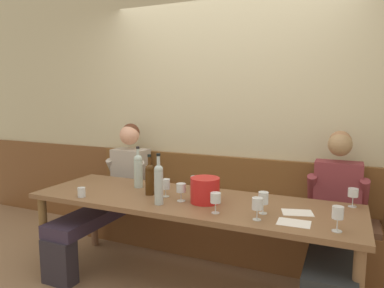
# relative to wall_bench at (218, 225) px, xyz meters

# --- Properties ---
(room_wall_back) EXTENTS (6.80, 0.08, 2.80)m
(room_wall_back) POSITION_rel_wall_bench_xyz_m (0.00, 0.26, 1.12)
(room_wall_back) COLOR beige
(room_wall_back) RESTS_ON ground
(wood_wainscot_panel) EXTENTS (6.80, 0.03, 0.94)m
(wood_wainscot_panel) POSITION_rel_wall_bench_xyz_m (0.00, 0.21, 0.19)
(wood_wainscot_panel) COLOR brown
(wood_wainscot_panel) RESTS_ON ground
(wall_bench) EXTENTS (2.91, 0.42, 0.94)m
(wall_bench) POSITION_rel_wall_bench_xyz_m (0.00, 0.00, 0.00)
(wall_bench) COLOR brown
(wall_bench) RESTS_ON ground
(dining_table) EXTENTS (2.61, 0.80, 0.74)m
(dining_table) POSITION_rel_wall_bench_xyz_m (0.00, -0.70, 0.38)
(dining_table) COLOR brown
(dining_table) RESTS_ON ground
(person_center_right_seat) EXTENTS (0.48, 1.27, 1.26)m
(person_center_right_seat) POSITION_rel_wall_bench_xyz_m (-1.00, -0.35, 0.34)
(person_center_right_seat) COLOR #2D2932
(person_center_right_seat) RESTS_ON ground
(person_right_seat) EXTENTS (0.48, 1.26, 1.26)m
(person_right_seat) POSITION_rel_wall_bench_xyz_m (1.08, -0.38, 0.32)
(person_right_seat) COLOR #292E2F
(person_right_seat) RESTS_ON ground
(ice_bucket) EXTENTS (0.23, 0.23, 0.19)m
(ice_bucket) POSITION_rel_wall_bench_xyz_m (0.15, -0.73, 0.55)
(ice_bucket) COLOR red
(ice_bucket) RESTS_ON dining_table
(wine_bottle_green_tall) EXTENTS (0.07, 0.07, 0.39)m
(wine_bottle_green_tall) POSITION_rel_wall_bench_xyz_m (-0.15, -0.91, 0.62)
(wine_bottle_green_tall) COLOR #B0C2C0
(wine_bottle_green_tall) RESTS_ON dining_table
(wine_bottle_amber_mid) EXTENTS (0.07, 0.07, 0.34)m
(wine_bottle_amber_mid) POSITION_rel_wall_bench_xyz_m (-0.35, -0.71, 0.60)
(wine_bottle_amber_mid) COLOR #43280E
(wine_bottle_amber_mid) RESTS_ON dining_table
(wine_bottle_clear_water) EXTENTS (0.08, 0.08, 0.37)m
(wine_bottle_clear_water) POSITION_rel_wall_bench_xyz_m (-0.56, -0.55, 0.62)
(wine_bottle_clear_water) COLOR #AFC6BD
(wine_bottle_clear_water) RESTS_ON dining_table
(wine_glass_mid_right) EXTENTS (0.07, 0.07, 0.16)m
(wine_glass_mid_right) POSITION_rel_wall_bench_xyz_m (1.10, -0.95, 0.57)
(wine_glass_mid_right) COLOR silver
(wine_glass_mid_right) RESTS_ON dining_table
(wine_glass_by_bottle) EXTENTS (0.07, 0.07, 0.15)m
(wine_glass_by_bottle) POSITION_rel_wall_bench_xyz_m (0.61, -0.95, 0.56)
(wine_glass_by_bottle) COLOR silver
(wine_glass_by_bottle) RESTS_ON dining_table
(wine_glass_right_end) EXTENTS (0.07, 0.07, 0.15)m
(wine_glass_right_end) POSITION_rel_wall_bench_xyz_m (0.62, -0.80, 0.56)
(wine_glass_right_end) COLOR silver
(wine_glass_right_end) RESTS_ON dining_table
(wine_glass_left_end) EXTENTS (0.07, 0.07, 0.14)m
(wine_glass_left_end) POSITION_rel_wall_bench_xyz_m (1.19, -0.39, 0.56)
(wine_glass_left_end) COLOR silver
(wine_glass_left_end) RESTS_ON dining_table
(wine_glass_center_front) EXTENTS (0.07, 0.07, 0.14)m
(wine_glass_center_front) POSITION_rel_wall_bench_xyz_m (-0.04, -0.48, 0.55)
(wine_glass_center_front) COLOR silver
(wine_glass_center_front) RESTS_ON dining_table
(wine_glass_near_bucket) EXTENTS (0.07, 0.07, 0.15)m
(wine_glass_near_bucket) POSITION_rel_wall_bench_xyz_m (0.31, -0.93, 0.56)
(wine_glass_near_bucket) COLOR silver
(wine_glass_near_bucket) RESTS_ON dining_table
(wine_glass_mid_left) EXTENTS (0.07, 0.07, 0.14)m
(wine_glass_mid_left) POSITION_rel_wall_bench_xyz_m (-0.04, -0.77, 0.55)
(wine_glass_mid_left) COLOR silver
(wine_glass_mid_left) RESTS_ON dining_table
(wine_glass_center_rear) EXTENTS (0.07, 0.07, 0.15)m
(wine_glass_center_rear) POSITION_rel_wall_bench_xyz_m (-0.20, -0.71, 0.55)
(wine_glass_center_rear) COLOR silver
(wine_glass_center_rear) RESTS_ON dining_table
(water_tumbler_left) EXTENTS (0.06, 0.06, 0.08)m
(water_tumbler_left) POSITION_rel_wall_bench_xyz_m (-0.83, -0.99, 0.49)
(water_tumbler_left) COLOR silver
(water_tumbler_left) RESTS_ON dining_table
(water_tumbler_center) EXTENTS (0.06, 0.06, 0.08)m
(water_tumbler_center) POSITION_rel_wall_bench_xyz_m (0.06, -0.59, 0.50)
(water_tumbler_center) COLOR silver
(water_tumbler_center) RESTS_ON dining_table
(tasting_sheet_left_guest) EXTENTS (0.21, 0.16, 0.00)m
(tasting_sheet_left_guest) POSITION_rel_wall_bench_xyz_m (0.84, -0.91, 0.46)
(tasting_sheet_left_guest) COLOR white
(tasting_sheet_left_guest) RESTS_ON dining_table
(tasting_sheet_right_guest) EXTENTS (0.24, 0.20, 0.00)m
(tasting_sheet_right_guest) POSITION_rel_wall_bench_xyz_m (0.84, -0.69, 0.46)
(tasting_sheet_right_guest) COLOR white
(tasting_sheet_right_guest) RESTS_ON dining_table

